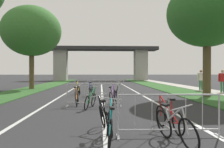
% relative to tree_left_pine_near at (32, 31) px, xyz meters
% --- Properties ---
extents(grass_verge_left, '(2.89, 50.86, 0.05)m').
position_rel_tree_left_pine_near_xyz_m(grass_verge_left, '(0.06, 1.39, -5.32)').
color(grass_verge_left, '#2D5B26').
rests_on(grass_verge_left, ground).
extents(grass_verge_right, '(2.89, 50.86, 0.05)m').
position_rel_tree_left_pine_near_xyz_m(grass_verge_right, '(12.83, 1.39, -5.32)').
color(grass_verge_right, '#2D5B26').
rests_on(grass_verge_right, ground).
extents(sidewalk_path_right, '(1.79, 50.86, 0.08)m').
position_rel_tree_left_pine_near_xyz_m(sidewalk_path_right, '(15.18, 1.39, -5.31)').
color(sidewalk_path_right, '#ADA89E').
rests_on(sidewalk_path_right, ground).
extents(lane_stripe_center, '(0.14, 29.43, 0.01)m').
position_rel_tree_left_pine_near_xyz_m(lane_stripe_center, '(6.45, -4.71, -5.34)').
color(lane_stripe_center, silver).
rests_on(lane_stripe_center, ground).
extents(lane_stripe_right_lane, '(0.14, 29.43, 0.01)m').
position_rel_tree_left_pine_near_xyz_m(lane_stripe_right_lane, '(9.16, -4.71, -5.34)').
color(lane_stripe_right_lane, silver).
rests_on(lane_stripe_right_lane, ground).
extents(lane_stripe_left_lane, '(0.14, 29.43, 0.01)m').
position_rel_tree_left_pine_near_xyz_m(lane_stripe_left_lane, '(3.73, -4.71, -5.34)').
color(lane_stripe_left_lane, silver).
rests_on(lane_stripe_left_lane, ground).
extents(overpass_bridge, '(21.46, 3.93, 6.40)m').
position_rel_tree_left_pine_near_xyz_m(overpass_bridge, '(6.45, 22.61, -1.05)').
color(overpass_bridge, '#2D2D30').
rests_on(overpass_bridge, ground).
extents(tree_left_pine_near, '(5.39, 5.39, 7.66)m').
position_rel_tree_left_pine_near_xyz_m(tree_left_pine_near, '(0.00, 0.00, 0.00)').
color(tree_left_pine_near, brown).
rests_on(tree_left_pine_near, ground).
extents(tree_right_oak_mid, '(5.05, 5.05, 7.49)m').
position_rel_tree_left_pine_near_xyz_m(tree_right_oak_mid, '(13.09, -7.18, -0.03)').
color(tree_right_oak_mid, brown).
rests_on(tree_right_oak_mid, ground).
extents(crowd_barrier_nearest, '(2.54, 0.48, 1.05)m').
position_rel_tree_left_pine_near_xyz_m(crowd_barrier_nearest, '(7.97, -16.02, -4.82)').
color(crowd_barrier_nearest, '#ADADB2').
rests_on(crowd_barrier_nearest, ground).
extents(crowd_barrier_second, '(2.55, 0.53, 1.05)m').
position_rel_tree_left_pine_near_xyz_m(crowd_barrier_second, '(6.02, -10.87, -4.82)').
color(crowd_barrier_second, '#ADADB2').
rests_on(crowd_barrier_second, ground).
extents(crowd_barrier_third, '(2.56, 0.57, 1.05)m').
position_rel_tree_left_pine_near_xyz_m(crowd_barrier_third, '(6.64, -5.73, -4.82)').
color(crowd_barrier_third, '#ADADB2').
rests_on(crowd_barrier_third, ground).
extents(bicycle_silver_0, '(0.55, 1.69, 0.94)m').
position_rel_tree_left_pine_near_xyz_m(bicycle_silver_0, '(7.92, -16.60, -4.97)').
color(bicycle_silver_0, black).
rests_on(bicycle_silver_0, ground).
extents(bicycle_orange_1, '(0.45, 1.67, 0.97)m').
position_rel_tree_left_pine_near_xyz_m(bicycle_orange_1, '(5.18, -10.43, -4.95)').
color(bicycle_orange_1, black).
rests_on(bicycle_orange_1, ground).
extents(bicycle_green_2, '(0.69, 1.67, 0.95)m').
position_rel_tree_left_pine_near_xyz_m(bicycle_green_2, '(5.88, -11.47, -4.99)').
color(bicycle_green_2, black).
rests_on(bicycle_green_2, ground).
extents(bicycle_red_3, '(0.56, 1.64, 0.96)m').
position_rel_tree_left_pine_near_xyz_m(bicycle_red_3, '(8.15, -15.43, -4.99)').
color(bicycle_red_3, black).
rests_on(bicycle_red_3, ground).
extents(bicycle_white_4, '(0.46, 1.68, 0.98)m').
position_rel_tree_left_pine_near_xyz_m(bicycle_white_4, '(7.49, -5.26, -4.98)').
color(bicycle_white_4, black).
rests_on(bicycle_white_4, ground).
extents(bicycle_purple_5, '(0.60, 1.77, 1.01)m').
position_rel_tree_left_pine_near_xyz_m(bicycle_purple_5, '(6.95, -10.41, -4.97)').
color(bicycle_purple_5, black).
rests_on(bicycle_purple_5, ground).
extents(bicycle_teal_6, '(0.55, 1.73, 0.97)m').
position_rel_tree_left_pine_near_xyz_m(bicycle_teal_6, '(6.51, -16.38, -4.97)').
color(bicycle_teal_6, black).
rests_on(bicycle_teal_6, ground).
extents(bicycle_blue_7, '(0.53, 1.68, 1.02)m').
position_rel_tree_left_pine_near_xyz_m(bicycle_blue_7, '(5.72, -6.27, -4.96)').
color(bicycle_blue_7, black).
rests_on(bicycle_blue_7, ground).
extents(bicycle_yellow_8, '(0.50, 1.64, 1.00)m').
position_rel_tree_left_pine_near_xyz_m(bicycle_yellow_8, '(4.79, -5.24, -4.97)').
color(bicycle_yellow_8, black).
rests_on(bicycle_yellow_8, ground).
extents(bicycle_black_9, '(0.61, 1.66, 0.98)m').
position_rel_tree_left_pine_near_xyz_m(bicycle_black_9, '(6.43, -15.53, -4.98)').
color(bicycle_black_9, black).
rests_on(bicycle_black_9, ground).
extents(pedestrian_pushing_bike, '(0.64, 0.34, 1.77)m').
position_rel_tree_left_pine_near_xyz_m(pedestrian_pushing_bike, '(15.43, -4.80, -4.27)').
color(pedestrian_pushing_bike, '#33723F').
rests_on(pedestrian_pushing_bike, ground).
extents(pedestrian_in_red_jacket, '(0.64, 0.36, 1.78)m').
position_rel_tree_left_pine_near_xyz_m(pedestrian_in_red_jacket, '(14.76, -2.58, -4.26)').
color(pedestrian_in_red_jacket, '#33723F').
rests_on(pedestrian_in_red_jacket, ground).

